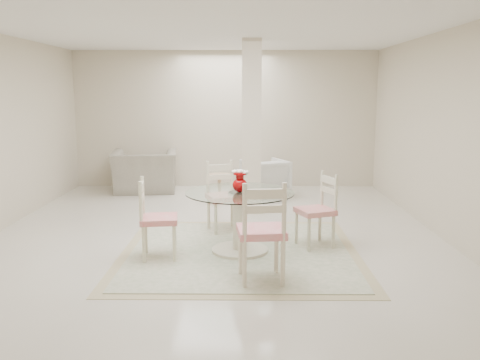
{
  "coord_description": "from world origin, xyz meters",
  "views": [
    {
      "loc": [
        0.4,
        -6.67,
        1.92
      ],
      "look_at": [
        0.34,
        -0.62,
        0.85
      ],
      "focal_mm": 38.0,
      "sensor_mm": 36.0,
      "label": 1
    }
  ],
  "objects_px": {
    "dining_chair_east": "(320,204)",
    "armchair_white": "(265,178)",
    "column": "(252,127)",
    "red_vase": "(240,181)",
    "recliner_taupe": "(145,171)",
    "side_table": "(220,189)",
    "dining_chair_north": "(223,191)",
    "dining_chair_south": "(262,225)",
    "dining_chair_west": "(153,213)",
    "dining_table": "(240,222)"
  },
  "relations": [
    {
      "from": "dining_table",
      "to": "dining_chair_south",
      "type": "bearing_deg",
      "value": -76.85
    },
    {
      "from": "column",
      "to": "side_table",
      "type": "height_order",
      "value": "column"
    },
    {
      "from": "dining_chair_south",
      "to": "side_table",
      "type": "xyz_separation_m",
      "value": [
        -0.62,
        3.88,
        -0.39
      ]
    },
    {
      "from": "dining_chair_east",
      "to": "armchair_white",
      "type": "distance_m",
      "value": 3.16
    },
    {
      "from": "side_table",
      "to": "column",
      "type": "bearing_deg",
      "value": -54.24
    },
    {
      "from": "dining_chair_east",
      "to": "recliner_taupe",
      "type": "height_order",
      "value": "dining_chair_east"
    },
    {
      "from": "recliner_taupe",
      "to": "dining_chair_east",
      "type": "bearing_deg",
      "value": 122.22
    },
    {
      "from": "dining_table",
      "to": "dining_chair_east",
      "type": "height_order",
      "value": "dining_chair_east"
    },
    {
      "from": "column",
      "to": "side_table",
      "type": "relative_size",
      "value": 5.69
    },
    {
      "from": "dining_chair_west",
      "to": "armchair_white",
      "type": "height_order",
      "value": "dining_chair_west"
    },
    {
      "from": "dining_chair_south",
      "to": "armchair_white",
      "type": "relative_size",
      "value": 1.55
    },
    {
      "from": "column",
      "to": "dining_table",
      "type": "xyz_separation_m",
      "value": [
        -0.16,
        -2.12,
        -0.97
      ]
    },
    {
      "from": "dining_chair_south",
      "to": "recliner_taupe",
      "type": "height_order",
      "value": "dining_chair_south"
    },
    {
      "from": "dining_chair_north",
      "to": "dining_chair_south",
      "type": "xyz_separation_m",
      "value": [
        0.48,
        -1.99,
        0.05
      ]
    },
    {
      "from": "dining_chair_north",
      "to": "recliner_taupe",
      "type": "relative_size",
      "value": 0.88
    },
    {
      "from": "column",
      "to": "dining_chair_east",
      "type": "distance_m",
      "value": 2.2
    },
    {
      "from": "dining_chair_west",
      "to": "dining_chair_south",
      "type": "height_order",
      "value": "dining_chair_south"
    },
    {
      "from": "red_vase",
      "to": "dining_chair_south",
      "type": "distance_m",
      "value": 1.06
    },
    {
      "from": "dining_chair_west",
      "to": "recliner_taupe",
      "type": "bearing_deg",
      "value": 4.85
    },
    {
      "from": "side_table",
      "to": "dining_chair_west",
      "type": "bearing_deg",
      "value": -100.95
    },
    {
      "from": "dining_chair_south",
      "to": "recliner_taupe",
      "type": "xyz_separation_m",
      "value": [
        -2.1,
        4.73,
        -0.22
      ]
    },
    {
      "from": "red_vase",
      "to": "dining_chair_east",
      "type": "distance_m",
      "value": 1.07
    },
    {
      "from": "dining_chair_west",
      "to": "dining_chair_south",
      "type": "relative_size",
      "value": 0.89
    },
    {
      "from": "red_vase",
      "to": "dining_chair_west",
      "type": "bearing_deg",
      "value": -166.54
    },
    {
      "from": "recliner_taupe",
      "to": "dining_chair_north",
      "type": "bearing_deg",
      "value": 113.42
    },
    {
      "from": "dining_chair_west",
      "to": "armchair_white",
      "type": "bearing_deg",
      "value": -29.15
    },
    {
      "from": "dining_table",
      "to": "dining_chair_north",
      "type": "height_order",
      "value": "dining_chair_north"
    },
    {
      "from": "dining_chair_north",
      "to": "dining_chair_south",
      "type": "height_order",
      "value": "dining_chair_south"
    },
    {
      "from": "column",
      "to": "red_vase",
      "type": "distance_m",
      "value": 2.17
    },
    {
      "from": "dining_chair_north",
      "to": "column",
      "type": "bearing_deg",
      "value": 49.76
    },
    {
      "from": "dining_chair_east",
      "to": "side_table",
      "type": "relative_size",
      "value": 2.15
    },
    {
      "from": "column",
      "to": "armchair_white",
      "type": "bearing_deg",
      "value": 77.81
    },
    {
      "from": "recliner_taupe",
      "to": "armchair_white",
      "type": "bearing_deg",
      "value": 163.63
    },
    {
      "from": "red_vase",
      "to": "dining_chair_west",
      "type": "height_order",
      "value": "dining_chair_west"
    },
    {
      "from": "dining_table",
      "to": "dining_chair_south",
      "type": "distance_m",
      "value": 1.05
    },
    {
      "from": "dining_chair_south",
      "to": "side_table",
      "type": "relative_size",
      "value": 2.45
    },
    {
      "from": "red_vase",
      "to": "side_table",
      "type": "relative_size",
      "value": 0.56
    },
    {
      "from": "column",
      "to": "dining_table",
      "type": "distance_m",
      "value": 2.33
    },
    {
      "from": "armchair_white",
      "to": "side_table",
      "type": "xyz_separation_m",
      "value": [
        -0.82,
        -0.48,
        -0.12
      ]
    },
    {
      "from": "dining_table",
      "to": "side_table",
      "type": "height_order",
      "value": "dining_table"
    },
    {
      "from": "column",
      "to": "red_vase",
      "type": "xyz_separation_m",
      "value": [
        -0.16,
        -2.11,
        -0.48
      ]
    },
    {
      "from": "dining_chair_south",
      "to": "armchair_white",
      "type": "bearing_deg",
      "value": -98.8
    },
    {
      "from": "side_table",
      "to": "armchair_white",
      "type": "bearing_deg",
      "value": 30.3
    },
    {
      "from": "dining_table",
      "to": "dining_chair_north",
      "type": "distance_m",
      "value": 1.03
    },
    {
      "from": "column",
      "to": "dining_table",
      "type": "relative_size",
      "value": 2.1
    },
    {
      "from": "column",
      "to": "dining_chair_east",
      "type": "height_order",
      "value": "column"
    },
    {
      "from": "dining_chair_west",
      "to": "recliner_taupe",
      "type": "relative_size",
      "value": 0.86
    },
    {
      "from": "dining_chair_east",
      "to": "dining_chair_west",
      "type": "distance_m",
      "value": 2.03
    },
    {
      "from": "dining_chair_south",
      "to": "armchair_white",
      "type": "height_order",
      "value": "dining_chair_south"
    },
    {
      "from": "recliner_taupe",
      "to": "armchair_white",
      "type": "distance_m",
      "value": 2.32
    }
  ]
}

